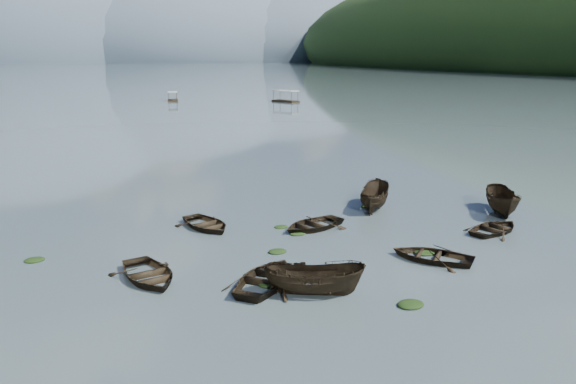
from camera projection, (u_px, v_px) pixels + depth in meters
name	position (u px, v px, depth m)	size (l,w,h in m)	color
ground_plane	(392.00, 298.00, 24.29)	(2400.00, 2400.00, 0.00)	#48575A
haze_mtn_b	(20.00, 61.00, 812.65)	(520.00, 520.00, 340.00)	#475666
haze_mtn_c	(160.00, 61.00, 885.44)	(520.00, 520.00, 260.00)	#475666
haze_mtn_d	(267.00, 60.00, 950.95)	(520.00, 520.00, 220.00)	#475666
rowboat_0	(149.00, 279.00, 26.32)	(3.13, 4.38, 0.91)	black
rowboat_1	(267.00, 284.00, 25.80)	(3.26, 4.57, 0.95)	black
rowboat_2	(314.00, 294.00, 24.66)	(1.67, 4.45, 1.72)	black
rowboat_3	(432.00, 260.00, 28.83)	(2.96, 4.14, 0.86)	black
rowboat_4	(495.00, 232.00, 33.36)	(2.77, 3.88, 0.80)	black
rowboat_5	(502.00, 213.00, 37.23)	(1.86, 4.95, 1.91)	black
rowboat_6	(206.00, 228.00, 34.12)	(2.98, 4.17, 0.86)	black
rowboat_7	(313.00, 228.00, 34.04)	(3.02, 4.23, 0.88)	black
rowboat_8	(374.00, 208.00, 38.48)	(1.80, 4.78, 1.85)	black
weed_clump_0	(270.00, 285.00, 25.68)	(1.13, 0.93, 0.25)	black
weed_clump_1	(277.00, 252.00, 29.89)	(1.01, 0.81, 0.22)	black
weed_clump_2	(411.00, 306.00, 23.55)	(1.17, 0.94, 0.25)	black
weed_clump_3	(281.00, 227.00, 34.18)	(0.84, 0.71, 0.19)	black
weed_clump_4	(425.00, 253.00, 29.73)	(1.22, 0.97, 0.25)	black
weed_clump_5	(35.00, 261.00, 28.66)	(1.01, 0.82, 0.21)	black
weed_clump_6	(298.00, 234.00, 32.90)	(0.97, 0.81, 0.20)	black
weed_clump_7	(369.00, 207.00, 38.76)	(1.12, 0.89, 0.24)	black
pontoon_centre	(173.00, 101.00, 126.15)	(2.20, 5.27, 2.02)	black
pontoon_right	(286.00, 102.00, 123.87)	(2.61, 6.26, 2.40)	black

